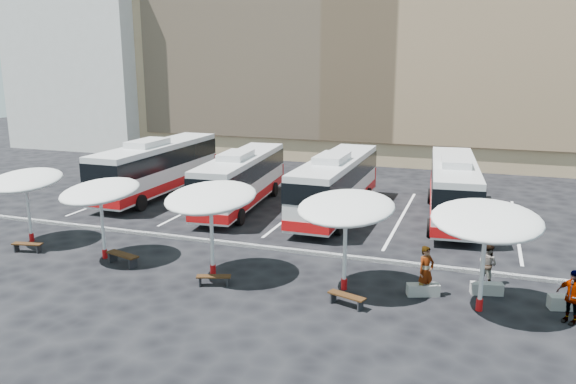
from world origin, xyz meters
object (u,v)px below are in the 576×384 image
(passenger_0, at_px, (426,271))
(passenger_1, at_px, (488,264))
(bus_2, at_px, (336,183))
(bus_0, at_px, (158,166))
(conc_bench_1, at_px, (487,289))
(bus_1, at_px, (241,178))
(wood_bench_0, at_px, (27,245))
(sunshade_4, at_px, (486,220))
(conc_bench_2, at_px, (568,303))
(wood_bench_3, at_px, (347,297))
(sunshade_1, at_px, (100,192))
(passenger_2, at_px, (572,297))
(bus_3, at_px, (453,187))
(conc_bench_0, at_px, (423,290))
(wood_bench_2, at_px, (214,278))
(sunshade_0, at_px, (25,181))
(sunshade_2, at_px, (211,198))
(wood_bench_1, at_px, (123,256))

(passenger_0, height_order, passenger_1, passenger_0)
(bus_2, bearing_deg, passenger_1, -43.60)
(bus_0, distance_m, conc_bench_1, 22.73)
(bus_1, xyz_separation_m, wood_bench_0, (-6.00, -10.73, -1.45))
(sunshade_4, bearing_deg, conc_bench_2, 21.10)
(sunshade_4, relative_size, wood_bench_3, 2.87)
(sunshade_1, bearing_deg, passenger_1, 8.99)
(bus_2, height_order, passenger_2, bus_2)
(bus_3, relative_size, conc_bench_0, 9.44)
(bus_0, distance_m, wood_bench_2, 16.32)
(wood_bench_0, relative_size, passenger_0, 0.74)
(sunshade_0, xyz_separation_m, sunshade_2, (10.34, -1.04, 0.24))
(passenger_2, bearing_deg, wood_bench_3, -132.73)
(bus_0, distance_m, sunshade_1, 12.18)
(passenger_1, distance_m, passenger_2, 3.75)
(wood_bench_0, relative_size, wood_bench_1, 0.84)
(bus_1, distance_m, bus_3, 12.16)
(bus_2, relative_size, sunshade_4, 2.72)
(sunshade_0, relative_size, passenger_2, 2.01)
(passenger_2, bearing_deg, sunshade_1, -142.49)
(wood_bench_1, bearing_deg, passenger_1, 11.46)
(bus_1, distance_m, sunshade_0, 11.81)
(passenger_0, bearing_deg, passenger_1, -5.37)
(wood_bench_3, bearing_deg, sunshade_2, 169.16)
(bus_3, relative_size, conc_bench_1, 9.65)
(sunshade_1, relative_size, conc_bench_2, 3.29)
(bus_1, bearing_deg, passenger_2, -37.00)
(sunshade_2, distance_m, sunshade_4, 10.39)
(sunshade_1, height_order, passenger_1, sunshade_1)
(bus_1, bearing_deg, wood_bench_3, -56.53)
(wood_bench_0, height_order, conc_bench_0, conc_bench_0)
(sunshade_1, distance_m, wood_bench_0, 4.75)
(bus_2, relative_size, passenger_1, 7.09)
(wood_bench_3, bearing_deg, conc_bench_1, 30.48)
(bus_3, height_order, conc_bench_2, bus_3)
(sunshade_0, xyz_separation_m, passenger_2, (23.62, -0.94, -2.10))
(conc_bench_2, bearing_deg, sunshade_1, -176.97)
(conc_bench_1, bearing_deg, passenger_2, -30.62)
(conc_bench_2, bearing_deg, bus_3, 113.17)
(bus_3, bearing_deg, sunshade_2, -131.22)
(wood_bench_0, distance_m, passenger_0, 17.82)
(sunshade_4, xyz_separation_m, conc_bench_1, (0.24, 1.59, -3.09))
(bus_0, bearing_deg, wood_bench_2, -50.49)
(bus_1, height_order, wood_bench_3, bus_1)
(sunshade_2, bearing_deg, wood_bench_3, -10.84)
(bus_0, height_order, sunshade_2, sunshade_2)
(sunshade_2, bearing_deg, conc_bench_1, 8.89)
(sunshade_0, xyz_separation_m, wood_bench_3, (16.23, -2.17, -2.70))
(wood_bench_2, xyz_separation_m, passenger_1, (10.11, 3.77, 0.49))
(sunshade_0, distance_m, wood_bench_0, 3.18)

